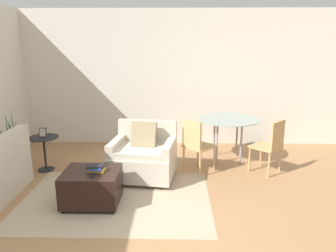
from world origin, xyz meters
TOP-DOWN VIEW (x-y plane):
  - ground_plane at (0.00, 0.00)m, footprint 20.00×20.00m
  - wall_back at (0.00, 3.50)m, footprint 12.00×0.06m
  - area_rug at (-0.53, 0.85)m, footprint 2.57×1.87m
  - armchair at (-0.22, 1.61)m, footprint 1.07×0.94m
  - ottoman at (-0.83, 0.74)m, footprint 0.73×0.64m
  - book_stack at (-0.76, 0.74)m, footprint 0.26×0.17m
  - tv_remote_primary at (-0.77, 0.59)m, footprint 0.05×0.15m
  - potted_plant at (-2.48, 1.98)m, footprint 0.33×0.33m
  - side_table at (-1.91, 1.89)m, footprint 0.49×0.49m
  - picture_frame at (-1.91, 1.89)m, footprint 0.12×0.06m
  - dining_table at (1.23, 2.45)m, footprint 1.09×1.09m
  - dining_chair_near_left at (0.62, 1.84)m, footprint 0.59×0.59m
  - dining_chair_near_right at (1.84, 1.84)m, footprint 0.59×0.59m

SIDE VIEW (x-z plane):
  - ground_plane at x=0.00m, z-range 0.00..0.00m
  - area_rug at x=-0.53m, z-range 0.00..0.01m
  - potted_plant at x=-2.48m, z-range -0.29..0.77m
  - ottoman at x=-0.83m, z-range 0.02..0.48m
  - armchair at x=-0.22m, z-range -0.09..0.80m
  - side_table at x=-1.91m, z-range 0.12..0.71m
  - tv_remote_primary at x=-0.77m, z-range 0.46..0.47m
  - book_stack at x=-0.76m, z-range 0.46..0.54m
  - dining_chair_near_left at x=0.62m, z-range 0.07..0.97m
  - dining_chair_near_right at x=1.84m, z-range 0.07..0.97m
  - picture_frame at x=-1.91m, z-range 0.58..0.74m
  - dining_table at x=1.23m, z-range 0.30..1.07m
  - wall_back at x=0.00m, z-range 0.00..2.75m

